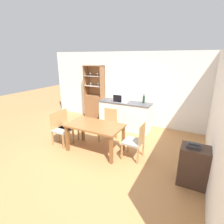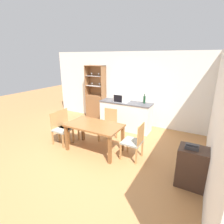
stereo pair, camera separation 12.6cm
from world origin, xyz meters
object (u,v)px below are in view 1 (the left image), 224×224
Objects in this scene: dining_chair_side_left_near at (61,129)px; wine_bottle at (144,99)px; dining_chair_side_right_far at (135,141)px; dining_chair_head_far at (109,125)px; microwave at (121,98)px; side_cabinet at (193,166)px; telephone at (194,146)px; display_cabinet at (95,103)px; dining_chair_side_left_far at (67,126)px; dining_table at (95,128)px.

wine_bottle is at bearing 140.68° from dining_chair_side_left_near.
wine_bottle reaches higher than dining_chair_side_right_far.
wine_bottle is (-0.36, 1.73, 0.61)m from dining_chair_side_right_far.
dining_chair_head_far is 1.13m from microwave.
telephone is (-0.04, -0.01, 0.42)m from side_cabinet.
telephone is (3.71, -2.44, 0.20)m from display_cabinet.
dining_chair_head_far is (-1.05, 0.62, 0.00)m from dining_chair_side_right_far.
dining_table is at bearing 85.43° from dining_chair_side_left_far.
microwave reaches higher than dining_chair_head_far.
side_cabinet is (1.66, -2.07, -0.68)m from wine_bottle.
display_cabinet is 2.65× the size of side_cabinet.
side_cabinet is at bearing -51.30° from wine_bottle.
microwave is 0.60× the size of side_cabinet.
display_cabinet is at bearing -50.08° from dining_chair_head_far.
wine_bottle reaches higher than side_cabinet.
telephone is at bearing 86.14° from dining_chair_side_left_far.
telephone is (3.35, -0.35, 0.36)m from dining_chair_side_left_far.
display_cabinet is at bearing -169.13° from dining_chair_side_left_near.
display_cabinet reaches higher than microwave.
microwave is (1.01, 1.80, 0.62)m from dining_chair_side_left_near.
telephone is at bearing 90.11° from dining_chair_side_left_near.
dining_chair_side_left_far is 3.38m from telephone.
dining_chair_side_left_near is at bearing -119.36° from microwave.
dining_chair_side_right_far is at bearing 165.51° from side_cabinet.
dining_chair_side_left_near is 2.16m from microwave.
dining_chair_side_left_near is 2.69m from wine_bottle.
telephone is (2.33, -1.91, -0.27)m from microwave.
wine_bottle is 1.31× the size of telephone.
display_cabinet is at bearing -168.00° from dining_chair_side_left_far.
dining_chair_head_far is 3.91× the size of telephone.
display_cabinet reaches higher than telephone.
display_cabinet is 1.55m from microwave.
telephone is (1.25, -0.35, 0.36)m from dining_chair_side_right_far.
dining_chair_side_right_far is at bearing 98.45° from dining_chair_side_left_near.
display_cabinet reaches higher than side_cabinet.
dining_table is (1.41, -2.21, 0.02)m from display_cabinet.
microwave is 3.03m from telephone.
dining_chair_side_right_far and dining_chair_head_far have the same top height.
display_cabinet is at bearing 50.42° from dining_chair_side_right_far.
dining_chair_head_far reaches higher than telephone.
microwave is at bearing 140.65° from telephone.
dining_chair_head_far is 1.45m from wine_bottle.
dining_chair_side_left_near is at bearing 178.36° from side_cabinet.
dining_chair_head_far reaches higher than side_cabinet.
microwave is 0.74m from wine_bottle.
dining_chair_side_right_far is at bearing 92.01° from dining_chair_side_left_far.
microwave is at bearing 35.38° from dining_chair_side_right_far.
wine_bottle reaches higher than telephone.
dining_chair_side_left_far is 1.00× the size of dining_chair_side_right_far.
dining_chair_side_left_near is at bearing 35.66° from dining_chair_head_far.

